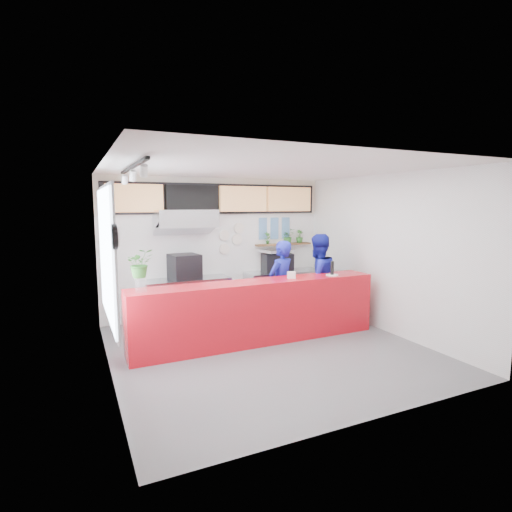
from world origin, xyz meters
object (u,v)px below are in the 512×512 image
object	(u,v)px
service_counter	(258,312)
pepper_mill	(332,268)
staff_right	(317,280)
staff_center	(281,285)
panini_oven	(184,267)
espresso_machine	(277,262)

from	to	relation	value
service_counter	pepper_mill	world-z (taller)	pepper_mill
staff_right	pepper_mill	distance (m)	0.64
staff_center	staff_right	world-z (taller)	staff_right
service_counter	staff_right	distance (m)	1.65
service_counter	staff_right	size ratio (longest dim) A/B	2.44
panini_oven	pepper_mill	size ratio (longest dim) A/B	2.21
service_counter	staff_right	bearing A→B (deg)	16.58
espresso_machine	pepper_mill	distance (m)	1.90
panini_oven	espresso_machine	size ratio (longest dim) A/B	0.87
espresso_machine	pepper_mill	size ratio (longest dim) A/B	2.53
pepper_mill	service_counter	bearing A→B (deg)	176.51
staff_center	pepper_mill	world-z (taller)	staff_center
panini_oven	espresso_machine	world-z (taller)	panini_oven
panini_oven	staff_center	bearing A→B (deg)	-46.67
service_counter	staff_center	xyz separation A→B (m)	(0.72, 0.49, 0.32)
service_counter	pepper_mill	size ratio (longest dim) A/B	17.51
staff_center	staff_right	xyz separation A→B (m)	(0.82, -0.04, 0.05)
staff_right	panini_oven	bearing A→B (deg)	-34.62
staff_center	panini_oven	bearing A→B (deg)	-63.02
staff_center	staff_right	bearing A→B (deg)	154.45
panini_oven	staff_center	xyz separation A→B (m)	(1.56, -1.31, -0.28)
staff_center	staff_right	distance (m)	0.82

